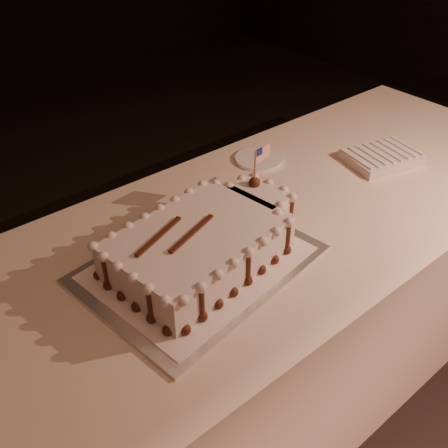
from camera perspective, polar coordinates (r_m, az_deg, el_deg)
banquet_table at (r=1.59m, az=0.95°, el=-11.95°), size 2.40×0.80×0.75m
cake_board at (r=1.24m, az=-2.87°, el=-4.57°), size 0.60×0.48×0.01m
doily at (r=1.23m, az=-2.88°, el=-4.39°), size 0.53×0.44×0.00m
sheet_cake at (r=1.22m, az=-2.00°, el=-1.96°), size 0.53×0.34×0.20m
napkin_stack at (r=1.73m, az=17.57°, el=7.30°), size 0.26×0.22×0.04m
side_plate at (r=1.66m, az=4.00°, el=7.41°), size 0.16×0.16×0.01m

